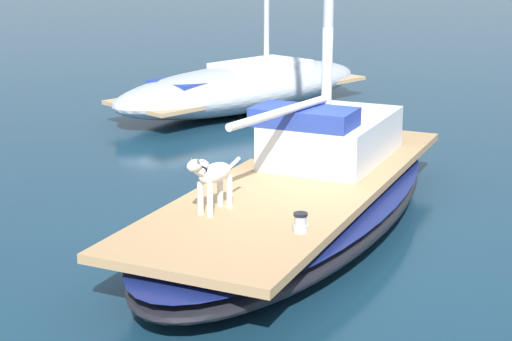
# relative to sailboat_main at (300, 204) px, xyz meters

# --- Properties ---
(ground_plane) EXTENTS (120.00, 120.00, 0.00)m
(ground_plane) POSITION_rel_sailboat_main_xyz_m (0.00, 0.00, -0.34)
(ground_plane) COLOR #143347
(sailboat_main) EXTENTS (3.75, 7.57, 0.66)m
(sailboat_main) POSITION_rel_sailboat_main_xyz_m (0.00, 0.00, 0.00)
(sailboat_main) COLOR black
(sailboat_main) RESTS_ON ground
(cabin_house) EXTENTS (1.77, 2.44, 0.84)m
(cabin_house) POSITION_rel_sailboat_main_xyz_m (-0.21, 1.10, 0.67)
(cabin_house) COLOR silver
(cabin_house) RESTS_ON sailboat_main
(dog_white) EXTENTS (0.22, 0.94, 0.70)m
(dog_white) POSITION_rel_sailboat_main_xyz_m (-0.12, -1.67, 0.75)
(dog_white) COLOR silver
(dog_white) RESTS_ON sailboat_main
(deck_winch) EXTENTS (0.16, 0.16, 0.21)m
(deck_winch) POSITION_rel_sailboat_main_xyz_m (1.03, -1.67, 0.42)
(deck_winch) COLOR #B7B7BC
(deck_winch) RESTS_ON sailboat_main
(moored_boat_port_side) EXTENTS (3.55, 7.24, 6.35)m
(moored_boat_port_side) POSITION_rel_sailboat_main_xyz_m (-5.15, 5.95, 0.19)
(moored_boat_port_side) COLOR #B2B7C1
(moored_boat_port_side) RESTS_ON ground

